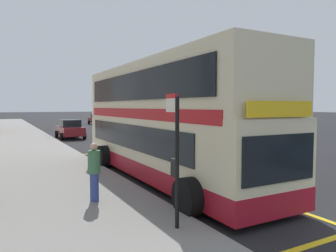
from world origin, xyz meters
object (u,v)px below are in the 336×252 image
object	(u,v)px
parked_car_maroon_ahead	(97,119)
parked_car_maroon_distant	(70,129)
pedestrian_further_back	(94,170)
bus_stop_sign	(175,150)
double_decker_bus	(163,125)

from	to	relation	value
parked_car_maroon_ahead	parked_car_maroon_distant	distance (m)	20.64
parked_car_maroon_distant	pedestrian_further_back	world-z (taller)	pedestrian_further_back
parked_car_maroon_ahead	parked_car_maroon_distant	xyz separation A→B (m)	(-7.72, -19.14, 0.00)
bus_stop_sign	parked_car_maroon_ahead	distance (m)	42.46
parked_car_maroon_distant	double_decker_bus	bearing A→B (deg)	-91.03
parked_car_maroon_distant	pedestrian_further_back	size ratio (longest dim) A/B	2.58
parked_car_maroon_ahead	bus_stop_sign	bearing A→B (deg)	-104.88
double_decker_bus	parked_car_maroon_distant	size ratio (longest dim) A/B	2.73
parked_car_maroon_ahead	double_decker_bus	bearing A→B (deg)	-103.28
double_decker_bus	parked_car_maroon_ahead	distance (m)	37.26
bus_stop_sign	parked_car_maroon_distant	world-z (taller)	bus_stop_sign
parked_car_maroon_distant	parked_car_maroon_ahead	bearing A→B (deg)	66.44
double_decker_bus	pedestrian_further_back	world-z (taller)	double_decker_bus
bus_stop_sign	parked_car_maroon_distant	bearing A→B (deg)	84.74
bus_stop_sign	parked_car_maroon_ahead	bearing A→B (deg)	76.71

